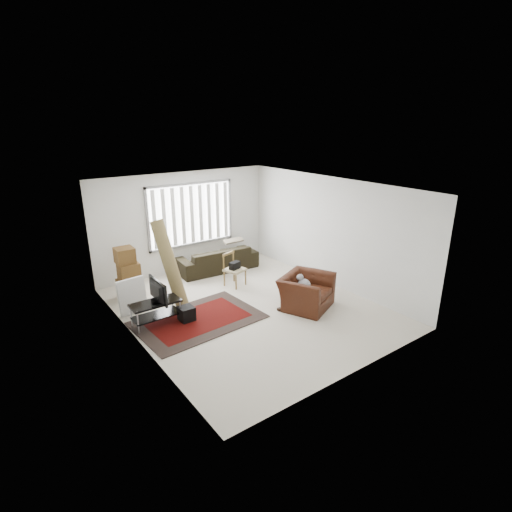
{
  "coord_description": "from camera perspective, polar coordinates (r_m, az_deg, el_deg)",
  "views": [
    {
      "loc": [
        -4.61,
        -6.61,
        4.0
      ],
      "look_at": [
        0.44,
        0.31,
        1.05
      ],
      "focal_mm": 28.0,
      "sensor_mm": 36.0,
      "label": 1
    }
  ],
  "objects": [
    {
      "name": "side_chair",
      "position": [
        10.0,
        -3.14,
        -1.71
      ],
      "size": [
        0.56,
        0.56,
        0.84
      ],
      "rotation": [
        0.0,
        0.0,
        0.3
      ],
      "color": "#968862",
      "rests_on": "ground"
    },
    {
      "name": "persian_rug",
      "position": [
        8.55,
        -8.24,
        -9.0
      ],
      "size": [
        2.62,
        1.83,
        0.02
      ],
      "color": "black",
      "rests_on": "ground"
    },
    {
      "name": "rolled_rug",
      "position": [
        8.97,
        -12.23,
        -1.07
      ],
      "size": [
        0.62,
        0.93,
        1.97
      ],
      "primitive_type": "cylinder",
      "rotation": [
        -0.31,
        0.0,
        0.4
      ],
      "color": "olive",
      "rests_on": "ground"
    },
    {
      "name": "tv_stand",
      "position": [
        8.41,
        -14.13,
        -7.25
      ],
      "size": [
        1.0,
        0.45,
        0.5
      ],
      "color": "black",
      "rests_on": "ground"
    },
    {
      "name": "tv",
      "position": [
        8.26,
        -14.34,
        -4.94
      ],
      "size": [
        0.1,
        0.81,
        0.46
      ],
      "primitive_type": "imported",
      "rotation": [
        0.0,
        0.0,
        1.57
      ],
      "color": "black",
      "rests_on": "tv_stand"
    },
    {
      "name": "white_flatpack",
      "position": [
        9.03,
        -17.29,
        -5.47
      ],
      "size": [
        0.62,
        0.24,
        0.78
      ],
      "primitive_type": "cube",
      "rotation": [
        -0.11,
        0.0,
        0.11
      ],
      "color": "silver",
      "rests_on": "ground"
    },
    {
      "name": "room",
      "position": [
        8.79,
        -2.9,
        4.22
      ],
      "size": [
        6.0,
        6.02,
        2.71
      ],
      "color": "beige",
      "rests_on": "ground"
    },
    {
      "name": "armchair",
      "position": [
        8.93,
        7.19,
        -4.74
      ],
      "size": [
        1.44,
        1.36,
        0.84
      ],
      "rotation": [
        0.0,
        0.0,
        0.42
      ],
      "color": "#3B180C",
      "rests_on": "ground"
    },
    {
      "name": "sofa",
      "position": [
        11.07,
        -5.56,
        0.1
      ],
      "size": [
        2.28,
        1.12,
        0.85
      ],
      "primitive_type": "imported",
      "rotation": [
        0.0,
        0.0,
        3.07
      ],
      "color": "black",
      "rests_on": "ground"
    },
    {
      "name": "moving_boxes",
      "position": [
        9.72,
        -17.8,
        -2.59
      ],
      "size": [
        0.51,
        0.48,
        1.23
      ],
      "color": "brown",
      "rests_on": "ground"
    },
    {
      "name": "subwoofer",
      "position": [
        8.49,
        -9.9,
        -8.09
      ],
      "size": [
        0.3,
        0.3,
        0.3
      ],
      "primitive_type": "cube",
      "rotation": [
        0.0,
        0.0,
        0.01
      ],
      "color": "black",
      "rests_on": "persian_rug"
    }
  ]
}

